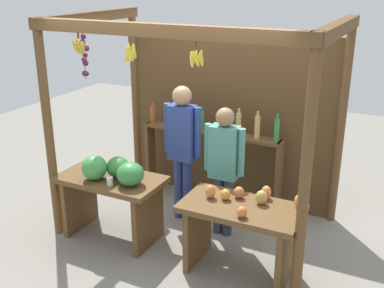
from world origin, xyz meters
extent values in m
plane|color=gray|center=(0.00, 0.00, 0.00)|extent=(12.00, 12.00, 0.00)
cylinder|color=brown|center=(-1.42, -0.87, 1.24)|extent=(0.10, 0.10, 2.48)
cylinder|color=brown|center=(1.42, -0.87, 1.24)|extent=(0.10, 0.10, 2.48)
cylinder|color=brown|center=(-1.42, 0.87, 1.24)|extent=(0.10, 0.10, 2.48)
cylinder|color=brown|center=(1.42, 0.87, 1.24)|extent=(0.10, 0.10, 2.48)
cube|color=brown|center=(0.00, -0.87, 2.42)|extent=(2.94, 0.12, 0.12)
cube|color=brown|center=(-1.42, 0.00, 2.42)|extent=(0.12, 1.85, 0.12)
cube|color=brown|center=(1.42, 0.00, 2.42)|extent=(0.12, 1.85, 0.12)
cube|color=#52381E|center=(0.00, 0.89, 1.12)|extent=(2.84, 0.04, 2.23)
cylinder|color=brown|center=(-0.99, -0.76, 2.31)|extent=(0.02, 0.02, 0.06)
ellipsoid|color=gold|center=(-0.96, -0.76, 2.19)|extent=(0.04, 0.08, 0.14)
ellipsoid|color=gold|center=(-0.97, -0.73, 2.19)|extent=(0.07, 0.07, 0.15)
ellipsoid|color=gold|center=(-1.01, -0.72, 2.19)|extent=(0.07, 0.04, 0.14)
ellipsoid|color=gold|center=(-1.02, -0.74, 2.20)|extent=(0.05, 0.06, 0.14)
ellipsoid|color=gold|center=(-1.02, -0.76, 2.21)|extent=(0.04, 0.06, 0.14)
ellipsoid|color=gold|center=(-1.00, -0.80, 2.20)|extent=(0.09, 0.05, 0.14)
ellipsoid|color=gold|center=(-0.97, -0.78, 2.18)|extent=(0.06, 0.06, 0.15)
cylinder|color=brown|center=(0.36, -0.80, 2.31)|extent=(0.02, 0.02, 0.06)
ellipsoid|color=yellow|center=(0.40, -0.79, 2.18)|extent=(0.04, 0.09, 0.15)
ellipsoid|color=yellow|center=(0.36, -0.76, 2.19)|extent=(0.09, 0.05, 0.15)
ellipsoid|color=yellow|center=(0.33, -0.78, 2.18)|extent=(0.06, 0.08, 0.16)
ellipsoid|color=yellow|center=(0.32, -0.83, 2.18)|extent=(0.07, 0.08, 0.16)
ellipsoid|color=yellow|center=(0.36, -0.83, 2.19)|extent=(0.08, 0.05, 0.15)
cylinder|color=brown|center=(-0.36, -0.79, 2.31)|extent=(0.02, 0.02, 0.06)
ellipsoid|color=yellow|center=(-0.31, -0.78, 2.19)|extent=(0.04, 0.10, 0.15)
ellipsoid|color=yellow|center=(-0.33, -0.77, 2.19)|extent=(0.06, 0.06, 0.16)
ellipsoid|color=yellow|center=(-0.35, -0.76, 2.20)|extent=(0.08, 0.04, 0.15)
ellipsoid|color=yellow|center=(-0.37, -0.76, 2.19)|extent=(0.09, 0.06, 0.16)
ellipsoid|color=yellow|center=(-0.40, -0.77, 2.18)|extent=(0.05, 0.08, 0.16)
ellipsoid|color=yellow|center=(-0.38, -0.80, 2.17)|extent=(0.06, 0.09, 0.16)
ellipsoid|color=yellow|center=(-0.37, -0.81, 2.19)|extent=(0.06, 0.05, 0.15)
ellipsoid|color=yellow|center=(-0.35, -0.83, 2.18)|extent=(0.07, 0.04, 0.15)
ellipsoid|color=yellow|center=(-0.33, -0.81, 2.18)|extent=(0.05, 0.06, 0.15)
cylinder|color=#4C422D|center=(-1.18, -0.47, 2.07)|extent=(0.01, 0.01, 0.55)
sphere|color=#47142D|center=(-1.16, -0.47, 2.26)|extent=(0.06, 0.06, 0.06)
sphere|color=#511938|center=(-1.18, -0.48, 2.20)|extent=(0.06, 0.06, 0.06)
sphere|color=#511938|center=(-1.15, -0.46, 2.13)|extent=(0.07, 0.07, 0.07)
sphere|color=#601E42|center=(-1.18, -0.44, 2.05)|extent=(0.06, 0.06, 0.06)
sphere|color=#601E42|center=(-1.16, -0.50, 2.02)|extent=(0.06, 0.06, 0.06)
sphere|color=#511938|center=(-1.16, -0.48, 1.98)|extent=(0.07, 0.07, 0.07)
sphere|color=#601E42|center=(-1.17, -0.49, 1.86)|extent=(0.06, 0.06, 0.06)
sphere|color=#47142D|center=(-1.17, -0.46, 1.85)|extent=(0.06, 0.06, 0.06)
cube|color=brown|center=(-0.78, -0.66, 0.72)|extent=(1.19, 0.64, 0.06)
cube|color=brown|center=(-1.26, -0.66, 0.35)|extent=(0.06, 0.58, 0.69)
cube|color=brown|center=(-0.30, -0.66, 0.35)|extent=(0.06, 0.58, 0.69)
ellipsoid|color=#38843D|center=(-0.70, -0.61, 0.87)|extent=(0.35, 0.35, 0.24)
ellipsoid|color=#38843D|center=(-0.46, -0.73, 0.88)|extent=(0.40, 0.40, 0.26)
ellipsoid|color=#429347|center=(-0.90, -0.78, 0.89)|extent=(0.37, 0.37, 0.28)
cylinder|color=white|center=(-0.66, -0.84, 0.80)|extent=(0.07, 0.07, 0.09)
cube|color=brown|center=(0.78, -0.66, 0.72)|extent=(1.19, 0.64, 0.06)
cube|color=brown|center=(0.30, -0.66, 0.35)|extent=(0.06, 0.58, 0.69)
cube|color=brown|center=(1.26, -0.66, 0.35)|extent=(0.06, 0.58, 0.69)
ellipsoid|color=#CC7038|center=(0.69, -0.51, 0.81)|extent=(0.12, 0.12, 0.12)
ellipsoid|color=gold|center=(0.59, -0.60, 0.81)|extent=(0.13, 0.13, 0.12)
ellipsoid|color=#CC7038|center=(0.87, -0.87, 0.81)|extent=(0.13, 0.13, 0.11)
ellipsoid|color=#B79E47|center=(0.94, -0.53, 0.82)|extent=(0.14, 0.14, 0.14)
ellipsoid|color=gold|center=(1.30, -0.43, 0.82)|extent=(0.12, 0.12, 0.14)
ellipsoid|color=#E07F47|center=(0.44, -0.64, 0.83)|extent=(0.13, 0.13, 0.15)
ellipsoid|color=#E07F47|center=(0.95, -0.40, 0.82)|extent=(0.14, 0.14, 0.14)
cube|color=brown|center=(-1.06, 0.66, 0.50)|extent=(0.05, 0.20, 1.00)
cube|color=brown|center=(0.78, 0.66, 0.50)|extent=(0.05, 0.20, 1.00)
cube|color=brown|center=(-0.14, 0.66, 0.98)|extent=(1.85, 0.22, 0.04)
cylinder|color=#994C1E|center=(-1.00, 0.66, 1.11)|extent=(0.08, 0.08, 0.22)
cylinder|color=#994C1E|center=(-1.00, 0.66, 1.25)|extent=(0.03, 0.03, 0.06)
cylinder|color=#994C1E|center=(-0.75, 0.66, 1.13)|extent=(0.06, 0.06, 0.26)
cylinder|color=#994C1E|center=(-0.75, 0.66, 1.29)|extent=(0.03, 0.03, 0.06)
cylinder|color=silver|center=(-0.52, 0.66, 1.15)|extent=(0.07, 0.07, 0.30)
cylinder|color=silver|center=(-0.52, 0.66, 1.33)|extent=(0.03, 0.03, 0.06)
cylinder|color=#338C4C|center=(-0.27, 0.66, 1.12)|extent=(0.07, 0.07, 0.24)
cylinder|color=#338C4C|center=(-0.27, 0.66, 1.27)|extent=(0.03, 0.03, 0.06)
cylinder|color=silver|center=(-0.01, 0.66, 1.11)|extent=(0.07, 0.07, 0.22)
cylinder|color=silver|center=(-0.01, 0.66, 1.25)|extent=(0.03, 0.03, 0.06)
cylinder|color=#D8B266|center=(0.23, 0.66, 1.14)|extent=(0.07, 0.07, 0.29)
cylinder|color=#D8B266|center=(0.23, 0.66, 1.32)|extent=(0.03, 0.03, 0.06)
cylinder|color=#D8B266|center=(0.48, 0.66, 1.14)|extent=(0.07, 0.07, 0.28)
cylinder|color=#D8B266|center=(0.48, 0.66, 1.31)|extent=(0.03, 0.03, 0.06)
cylinder|color=#338C4C|center=(0.72, 0.66, 1.14)|extent=(0.06, 0.06, 0.28)
cylinder|color=#338C4C|center=(0.72, 0.66, 1.31)|extent=(0.03, 0.03, 0.06)
cylinder|color=navy|center=(-0.32, 0.10, 0.40)|extent=(0.11, 0.11, 0.79)
cylinder|color=navy|center=(-0.20, 0.10, 0.40)|extent=(0.11, 0.11, 0.79)
cube|color=#2D428C|center=(-0.26, 0.10, 1.13)|extent=(0.32, 0.19, 0.67)
cylinder|color=#2D428C|center=(-0.46, 0.10, 1.16)|extent=(0.08, 0.08, 0.60)
cylinder|color=#2D428C|center=(-0.06, 0.10, 1.16)|extent=(0.08, 0.08, 0.60)
sphere|color=tan|center=(-0.26, 0.10, 1.58)|extent=(0.23, 0.23, 0.23)
cylinder|color=#323A48|center=(0.27, -0.03, 0.36)|extent=(0.11, 0.11, 0.72)
cylinder|color=#323A48|center=(0.39, -0.03, 0.36)|extent=(0.11, 0.11, 0.72)
cube|color=teal|center=(0.33, -0.03, 1.03)|extent=(0.32, 0.19, 0.61)
cylinder|color=teal|center=(0.13, -0.03, 1.06)|extent=(0.08, 0.08, 0.55)
cylinder|color=teal|center=(0.53, -0.03, 1.06)|extent=(0.08, 0.08, 0.55)
sphere|color=#997051|center=(0.33, -0.03, 1.44)|extent=(0.21, 0.21, 0.21)
camera|label=1|loc=(2.17, -4.54, 2.88)|focal=43.62mm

